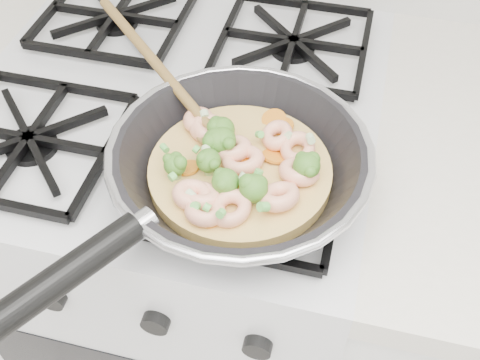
# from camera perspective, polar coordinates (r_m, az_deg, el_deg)

# --- Properties ---
(stove) EXTENTS (0.60, 0.60, 0.92)m
(stove) POSITION_cam_1_polar(r_m,az_deg,el_deg) (1.19, -4.75, -7.99)
(stove) COLOR silver
(stove) RESTS_ON ground
(skillet) EXTENTS (0.41, 0.52, 0.09)m
(skillet) POSITION_cam_1_polar(r_m,az_deg,el_deg) (0.68, -0.45, 1.41)
(skillet) COLOR black
(skillet) RESTS_ON stove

